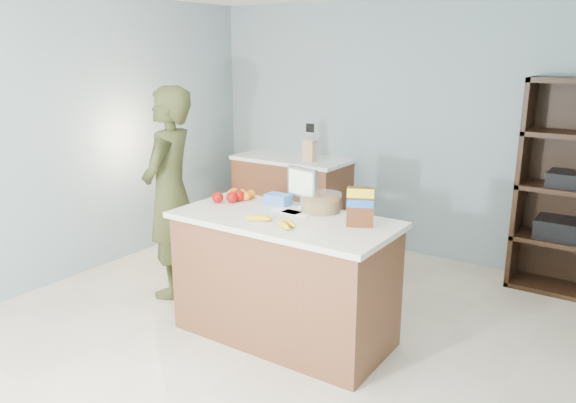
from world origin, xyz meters
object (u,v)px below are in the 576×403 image
Objects in this scene: cereal_box at (360,204)px; person at (170,193)px; tv at (302,184)px; counter_peninsula at (284,282)px.

person is at bearing 179.34° from cereal_box.
counter_peninsula is at bearing -79.41° from tv.
tv is (1.16, 0.21, 0.19)m from person.
counter_peninsula is 0.72m from tv.
tv is (-0.06, 0.33, 0.64)m from counter_peninsula.
person is 1.19m from tv.
cereal_box is at bearing -21.06° from tv.
person reaches higher than cereal_box.
tv is 1.09× the size of cereal_box.
cereal_box reaches higher than counter_peninsula.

